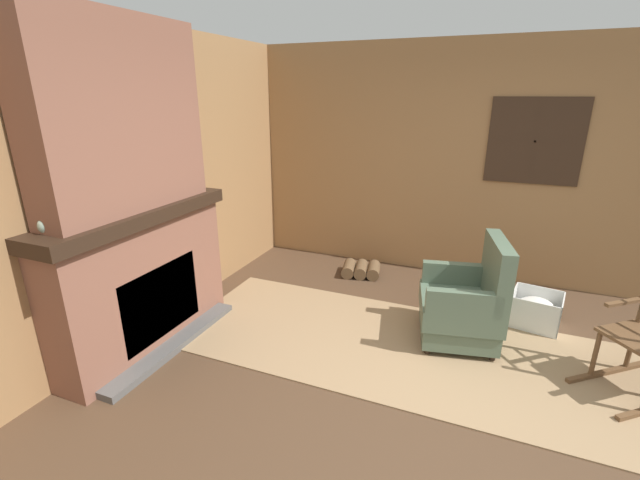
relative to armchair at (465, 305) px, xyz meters
name	(u,v)px	position (x,y,z in m)	size (l,w,h in m)	color
ground_plane	(431,416)	(-0.10, -1.07, -0.35)	(14.00, 14.00, 0.00)	#4C3523
wood_panel_wall_left	(112,193)	(-2.75, -1.07, 0.98)	(0.06, 5.85, 2.67)	#9E7247
wood_panel_wall_back	(479,164)	(-0.08, 1.58, 0.99)	(5.85, 0.09, 2.67)	#9E7247
fireplace_hearth	(145,279)	(-2.53, -1.07, 0.26)	(0.57, 1.78, 1.23)	brown
chimney_breast	(120,116)	(-2.55, -1.07, 1.59)	(0.31, 1.48, 1.43)	brown
area_rug	(400,347)	(-0.48, -0.32, -0.35)	(3.95, 1.55, 0.01)	#997A56
armchair	(465,305)	(0.00, 0.00, 0.00)	(0.78, 0.81, 0.96)	#516651
firewood_stack	(361,269)	(-1.26, 1.05, -0.28)	(0.51, 0.43, 0.15)	brown
laundry_basket	(536,310)	(0.62, 0.55, -0.19)	(0.49, 0.46, 0.32)	white
oil_lamp_vase	(43,218)	(-2.58, -1.78, 0.98)	(0.09, 0.09, 0.31)	#99B29E
storage_case	(159,192)	(-2.58, -0.74, 0.93)	(0.14, 0.25, 0.12)	gray
decorative_plate_on_mantel	(123,191)	(-2.60, -1.10, 1.02)	(0.07, 0.29, 0.29)	red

